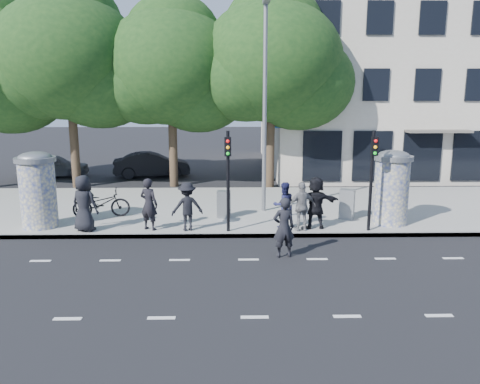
{
  "coord_description": "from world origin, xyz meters",
  "views": [
    {
      "loc": [
        -0.49,
        -11.48,
        4.68
      ],
      "look_at": [
        -0.21,
        3.5,
        1.58
      ],
      "focal_mm": 35.0,
      "sensor_mm": 36.0,
      "label": 1
    }
  ],
  "objects_px": {
    "ped_a": "(84,203)",
    "ped_d": "(187,206)",
    "ad_column_left": "(38,188)",
    "traffic_pole_far": "(372,170)",
    "cabinet_left": "(224,204)",
    "ped_b": "(149,204)",
    "man_road": "(284,227)",
    "ped_f": "(315,203)",
    "ped_e": "(302,207)",
    "ad_column_right": "(392,186)",
    "car_mid": "(152,165)",
    "cabinet_right": "(347,204)",
    "street_lamp": "(265,92)",
    "ped_c": "(284,205)",
    "bicycle": "(101,203)",
    "traffic_pole_near": "(228,171)",
    "car_left": "(54,166)"
  },
  "relations": [
    {
      "from": "street_lamp",
      "to": "cabinet_left",
      "type": "height_order",
      "value": "street_lamp"
    },
    {
      "from": "traffic_pole_far",
      "to": "ad_column_right",
      "type": "bearing_deg",
      "value": 42.21
    },
    {
      "from": "ad_column_left",
      "to": "ped_f",
      "type": "distance_m",
      "value": 9.62
    },
    {
      "from": "traffic_pole_far",
      "to": "ped_e",
      "type": "relative_size",
      "value": 2.02
    },
    {
      "from": "ad_column_left",
      "to": "street_lamp",
      "type": "relative_size",
      "value": 0.33
    },
    {
      "from": "ad_column_left",
      "to": "bicycle",
      "type": "distance_m",
      "value": 2.35
    },
    {
      "from": "ped_c",
      "to": "ped_e",
      "type": "xyz_separation_m",
      "value": [
        0.57,
        -0.43,
        0.04
      ]
    },
    {
      "from": "bicycle",
      "to": "cabinet_right",
      "type": "height_order",
      "value": "cabinet_right"
    },
    {
      "from": "street_lamp",
      "to": "car_left",
      "type": "xyz_separation_m",
      "value": [
        -11.62,
        9.0,
        -4.13
      ]
    },
    {
      "from": "traffic_pole_far",
      "to": "cabinet_right",
      "type": "distance_m",
      "value": 2.26
    },
    {
      "from": "ped_c",
      "to": "bicycle",
      "type": "distance_m",
      "value": 6.88
    },
    {
      "from": "bicycle",
      "to": "car_left",
      "type": "relative_size",
      "value": 0.53
    },
    {
      "from": "ped_a",
      "to": "ped_b",
      "type": "distance_m",
      "value": 2.16
    },
    {
      "from": "cabinet_left",
      "to": "cabinet_right",
      "type": "xyz_separation_m",
      "value": [
        4.6,
        -0.23,
        0.04
      ]
    },
    {
      "from": "bicycle",
      "to": "car_mid",
      "type": "bearing_deg",
      "value": -13.07
    },
    {
      "from": "traffic_pole_near",
      "to": "cabinet_right",
      "type": "bearing_deg",
      "value": 20.21
    },
    {
      "from": "ped_b",
      "to": "man_road",
      "type": "height_order",
      "value": "ped_b"
    },
    {
      "from": "ad_column_left",
      "to": "traffic_pole_far",
      "type": "xyz_separation_m",
      "value": [
        11.4,
        -0.71,
        0.69
      ]
    },
    {
      "from": "ad_column_left",
      "to": "ped_e",
      "type": "xyz_separation_m",
      "value": [
        9.1,
        -0.65,
        -0.55
      ]
    },
    {
      "from": "ad_column_right",
      "to": "ped_f",
      "type": "bearing_deg",
      "value": -168.5
    },
    {
      "from": "ped_e",
      "to": "car_mid",
      "type": "height_order",
      "value": "ped_e"
    },
    {
      "from": "ped_e",
      "to": "car_left",
      "type": "xyz_separation_m",
      "value": [
        -12.72,
        11.79,
        -0.32
      ]
    },
    {
      "from": "ped_c",
      "to": "ped_b",
      "type": "bearing_deg",
      "value": -15.58
    },
    {
      "from": "ped_f",
      "to": "car_left",
      "type": "xyz_separation_m",
      "value": [
        -13.22,
        11.51,
        -0.39
      ]
    },
    {
      "from": "ped_c",
      "to": "street_lamp",
      "type": "bearing_deg",
      "value": -95.52
    },
    {
      "from": "ad_column_right",
      "to": "ped_e",
      "type": "xyz_separation_m",
      "value": [
        -3.3,
        -0.85,
        -0.55
      ]
    },
    {
      "from": "traffic_pole_far",
      "to": "ped_e",
      "type": "xyz_separation_m",
      "value": [
        -2.3,
        0.06,
        -1.24
      ]
    },
    {
      "from": "traffic_pole_near",
      "to": "street_lamp",
      "type": "height_order",
      "value": "street_lamp"
    },
    {
      "from": "ped_f",
      "to": "man_road",
      "type": "height_order",
      "value": "ped_f"
    },
    {
      "from": "ad_column_right",
      "to": "ped_b",
      "type": "distance_m",
      "value": 8.54
    },
    {
      "from": "traffic_pole_near",
      "to": "ped_c",
      "type": "bearing_deg",
      "value": 14.1
    },
    {
      "from": "traffic_pole_far",
      "to": "ped_d",
      "type": "distance_m",
      "value": 6.32
    },
    {
      "from": "ped_a",
      "to": "cabinet_right",
      "type": "relative_size",
      "value": 1.73
    },
    {
      "from": "ad_column_right",
      "to": "cabinet_right",
      "type": "relative_size",
      "value": 2.38
    },
    {
      "from": "ped_a",
      "to": "ped_f",
      "type": "bearing_deg",
      "value": -157.47
    },
    {
      "from": "ad_column_left",
      "to": "ped_f",
      "type": "bearing_deg",
      "value": -2.2
    },
    {
      "from": "cabinet_left",
      "to": "ped_a",
      "type": "bearing_deg",
      "value": -154.11
    },
    {
      "from": "ped_d",
      "to": "bicycle",
      "type": "relative_size",
      "value": 0.8
    },
    {
      "from": "cabinet_left",
      "to": "man_road",
      "type": "bearing_deg",
      "value": -59.82
    },
    {
      "from": "ped_b",
      "to": "traffic_pole_far",
      "type": "bearing_deg",
      "value": -157.36
    },
    {
      "from": "ped_f",
      "to": "cabinet_left",
      "type": "distance_m",
      "value": 3.55
    },
    {
      "from": "ped_c",
      "to": "ped_d",
      "type": "relative_size",
      "value": 0.97
    },
    {
      "from": "traffic_pole_far",
      "to": "ped_c",
      "type": "bearing_deg",
      "value": 170.44
    },
    {
      "from": "ped_d",
      "to": "car_mid",
      "type": "xyz_separation_m",
      "value": [
        -3.14,
        11.67,
        -0.26
      ]
    },
    {
      "from": "ped_a",
      "to": "ped_d",
      "type": "bearing_deg",
      "value": -158.23
    },
    {
      "from": "street_lamp",
      "to": "ped_e",
      "type": "bearing_deg",
      "value": -68.48
    },
    {
      "from": "ped_f",
      "to": "cabinet_left",
      "type": "height_order",
      "value": "ped_f"
    },
    {
      "from": "traffic_pole_far",
      "to": "street_lamp",
      "type": "bearing_deg",
      "value": 140.12
    },
    {
      "from": "traffic_pole_near",
      "to": "man_road",
      "type": "height_order",
      "value": "traffic_pole_near"
    },
    {
      "from": "ad_column_left",
      "to": "cabinet_right",
      "type": "relative_size",
      "value": 2.38
    }
  ]
}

